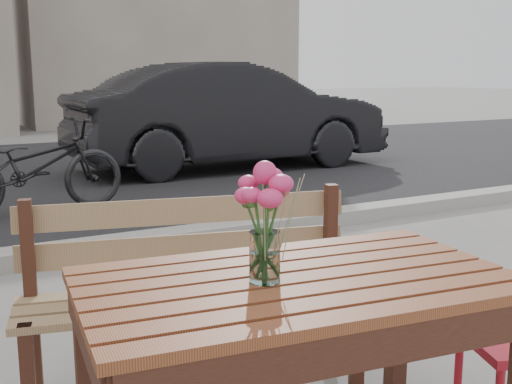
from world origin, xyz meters
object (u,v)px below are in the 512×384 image
(main_vase, at_px, (265,208))
(parked_car, at_px, (230,116))
(main_table, at_px, (297,318))
(bicycle, at_px, (34,167))

(main_vase, bearing_deg, parked_car, 64.18)
(parked_car, bearing_deg, main_table, 154.85)
(main_vase, bearing_deg, main_table, -4.91)
(main_table, distance_m, main_vase, 0.35)
(main_table, xyz_separation_m, main_vase, (-0.10, 0.01, 0.34))
(main_vase, xyz_separation_m, bicycle, (0.20, 4.76, -0.52))
(main_vase, relative_size, bicycle, 0.20)
(main_table, distance_m, bicycle, 4.77)
(bicycle, bearing_deg, main_table, 172.49)
(main_table, relative_size, parked_car, 0.30)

